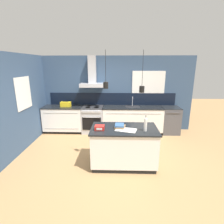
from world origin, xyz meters
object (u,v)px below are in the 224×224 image
(oven_range, at_px, (93,119))
(yellow_toolbox, at_px, (66,104))
(red_supply_box, at_px, (100,128))
(bottle_on_island, at_px, (145,125))
(dishwasher, at_px, (170,120))
(book_stack, at_px, (120,126))

(oven_range, relative_size, yellow_toolbox, 2.68)
(red_supply_box, bearing_deg, yellow_toolbox, 122.51)
(bottle_on_island, bearing_deg, yellow_toolbox, 137.04)
(dishwasher, relative_size, bottle_on_island, 2.63)
(oven_range, xyz_separation_m, red_supply_box, (0.46, -2.16, 0.50))
(red_supply_box, relative_size, yellow_toolbox, 0.62)
(dishwasher, xyz_separation_m, yellow_toolbox, (-3.60, 0.00, 0.54))
(yellow_toolbox, bearing_deg, book_stack, -47.89)
(book_stack, xyz_separation_m, yellow_toolbox, (-1.83, 2.02, 0.04))
(bottle_on_island, xyz_separation_m, red_supply_box, (-1.00, 0.05, -0.10))
(yellow_toolbox, bearing_deg, bottle_on_island, -42.96)
(dishwasher, bearing_deg, red_supply_box, -135.66)
(book_stack, height_order, red_supply_box, red_supply_box)
(bottle_on_island, height_order, book_stack, bottle_on_island)
(bottle_on_island, relative_size, book_stack, 1.16)
(book_stack, bearing_deg, bottle_on_island, -19.33)
(red_supply_box, xyz_separation_m, yellow_toolbox, (-1.38, 2.17, 0.03))
(oven_range, height_order, dishwasher, same)
(book_stack, bearing_deg, red_supply_box, -162.11)
(yellow_toolbox, bearing_deg, red_supply_box, -57.49)
(oven_range, bearing_deg, yellow_toolbox, 179.73)
(bottle_on_island, distance_m, book_stack, 0.59)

